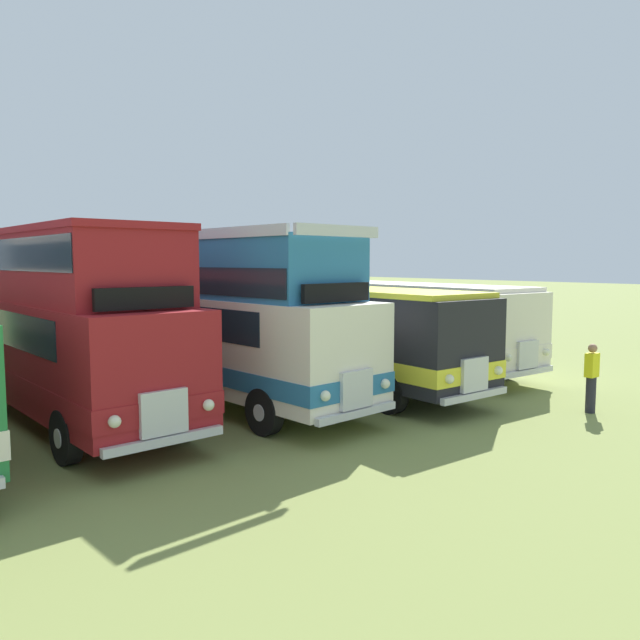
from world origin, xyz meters
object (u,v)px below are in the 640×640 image
(bus_fourth_in_row, at_px, (60,316))
(bus_sixth_in_row, at_px, (325,326))
(bus_seventh_in_row, at_px, (403,319))
(bus_fifth_in_row, at_px, (210,313))
(marshal_person, at_px, (591,377))

(bus_fourth_in_row, distance_m, bus_sixth_in_row, 7.69)
(bus_sixth_in_row, height_order, bus_seventh_in_row, same)
(bus_fifth_in_row, xyz_separation_m, marshal_person, (6.43, -7.50, -1.47))
(bus_sixth_in_row, bearing_deg, bus_fourth_in_row, 173.98)
(bus_fourth_in_row, height_order, bus_seventh_in_row, bus_fourth_in_row)
(bus_seventh_in_row, bearing_deg, marshal_person, -99.15)
(bus_fourth_in_row, xyz_separation_m, marshal_person, (10.24, -7.93, -1.58))
(bus_sixth_in_row, height_order, marshal_person, bus_sixth_in_row)
(bus_sixth_in_row, bearing_deg, bus_fifth_in_row, 174.52)
(bus_fifth_in_row, xyz_separation_m, bus_sixth_in_row, (3.81, -0.37, -0.60))
(bus_sixth_in_row, distance_m, marshal_person, 7.65)
(bus_sixth_in_row, bearing_deg, bus_seventh_in_row, 3.67)
(bus_fourth_in_row, height_order, bus_fifth_in_row, bus_fifth_in_row)
(bus_fourth_in_row, distance_m, bus_seventh_in_row, 11.46)
(bus_fifth_in_row, height_order, marshal_person, bus_fifth_in_row)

